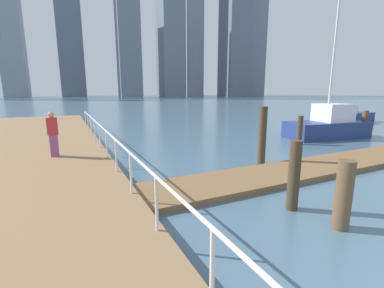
% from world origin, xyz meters
% --- Properties ---
extents(ground_plane, '(300.00, 300.00, 0.00)m').
position_xyz_m(ground_plane, '(0.00, 20.00, 0.00)').
color(ground_plane, slate).
extents(floating_dock, '(14.62, 2.00, 0.18)m').
position_xyz_m(floating_dock, '(3.81, 6.54, 0.09)').
color(floating_dock, olive).
rests_on(floating_dock, ground_plane).
extents(boardwalk_railing, '(0.06, 26.17, 1.08)m').
position_xyz_m(boardwalk_railing, '(-3.15, 7.25, 1.26)').
color(boardwalk_railing, white).
rests_on(boardwalk_railing, boardwalk).
extents(dock_piling_0, '(0.35, 0.35, 1.53)m').
position_xyz_m(dock_piling_0, '(0.68, 3.26, 0.76)').
color(dock_piling_0, brown).
rests_on(dock_piling_0, ground_plane).
extents(dock_piling_1, '(0.29, 0.29, 1.77)m').
position_xyz_m(dock_piling_1, '(0.45, 4.42, 0.89)').
color(dock_piling_1, '#473826').
rests_on(dock_piling_1, ground_plane).
extents(dock_piling_2, '(0.34, 0.34, 1.70)m').
position_xyz_m(dock_piling_2, '(12.74, 10.23, 0.85)').
color(dock_piling_2, brown).
rests_on(dock_piling_2, ground_plane).
extents(dock_piling_3, '(0.30, 0.30, 1.58)m').
position_xyz_m(dock_piling_3, '(7.12, 10.30, 0.79)').
color(dock_piling_3, '#473826').
rests_on(dock_piling_3, ground_plane).
extents(dock_piling_4, '(0.31, 0.31, 2.33)m').
position_xyz_m(dock_piling_4, '(2.57, 8.07, 1.16)').
color(dock_piling_4, '#473826').
rests_on(dock_piling_4, ground_plane).
extents(moored_boat_0, '(5.32, 2.94, 8.69)m').
position_xyz_m(moored_boat_0, '(10.42, 11.07, 0.80)').
color(moored_boat_0, navy).
rests_on(moored_boat_0, ground_plane).
extents(moored_boat_1, '(6.44, 2.37, 1.60)m').
position_xyz_m(moored_boat_1, '(18.68, 15.47, 0.60)').
color(moored_boat_1, navy).
rests_on(moored_boat_1, ground_plane).
extents(pedestrian_0, '(0.38, 0.25, 1.75)m').
position_xyz_m(pedestrian_0, '(-4.97, 11.36, 1.32)').
color(pedestrian_0, '#994C8C').
rests_on(pedestrian_0, boardwalk).
extents(skyline_tower_2, '(10.81, 14.36, 58.74)m').
position_xyz_m(skyline_tower_2, '(0.44, 137.53, 29.37)').
color(skyline_tower_2, slate).
rests_on(skyline_tower_2, ground_plane).
extents(skyline_tower_3, '(9.54, 9.80, 69.50)m').
position_xyz_m(skyline_tower_3, '(22.34, 116.17, 34.75)').
color(skyline_tower_3, slate).
rests_on(skyline_tower_3, ground_plane).
extents(skyline_tower_4, '(11.80, 9.98, 47.24)m').
position_xyz_m(skyline_tower_4, '(42.68, 119.49, 23.62)').
color(skyline_tower_4, slate).
rests_on(skyline_tower_4, ground_plane).
extents(skyline_tower_5, '(9.52, 13.44, 78.08)m').
position_xyz_m(skyline_tower_5, '(56.97, 129.32, 39.04)').
color(skyline_tower_5, '#8C939E').
rests_on(skyline_tower_5, ground_plane).
extents(skyline_tower_6, '(11.82, 13.17, 85.47)m').
position_xyz_m(skyline_tower_6, '(73.79, 113.80, 42.73)').
color(skyline_tower_6, slate).
rests_on(skyline_tower_6, ground_plane).
extents(skyline_tower_7, '(14.08, 12.61, 63.52)m').
position_xyz_m(skyline_tower_7, '(84.95, 117.04, 31.76)').
color(skyline_tower_7, slate).
rests_on(skyline_tower_7, ground_plane).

